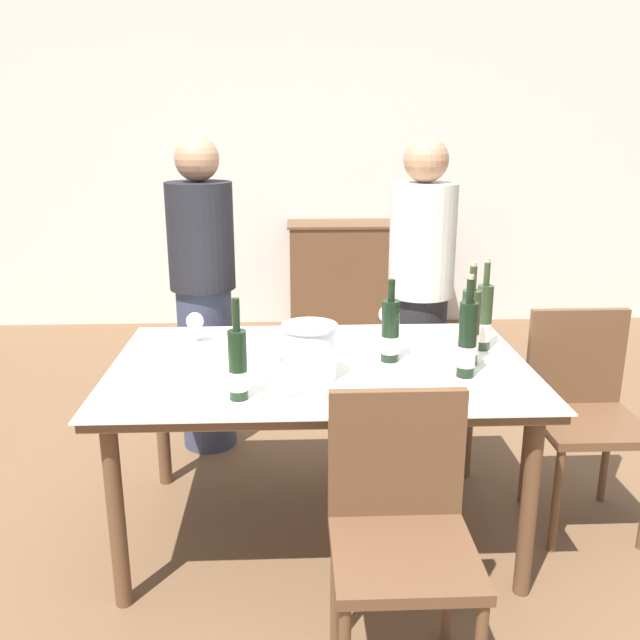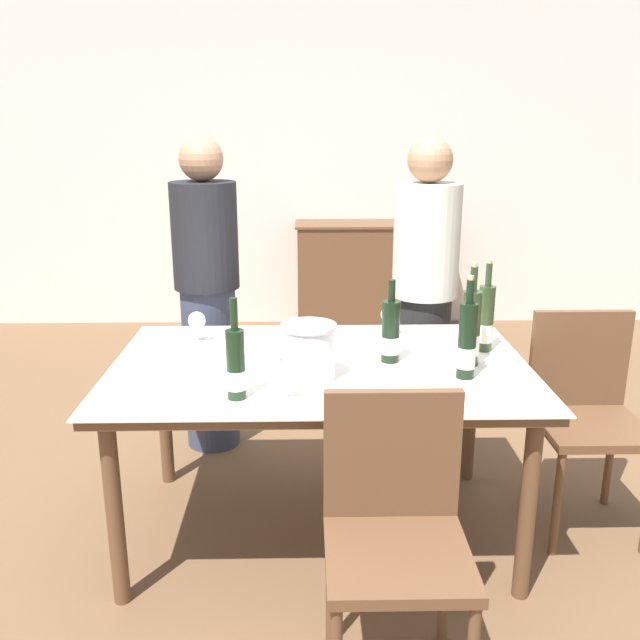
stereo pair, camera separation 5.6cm
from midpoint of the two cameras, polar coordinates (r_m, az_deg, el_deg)
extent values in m
plane|color=brown|center=(3.02, -0.56, -17.22)|extent=(12.00, 12.00, 0.00)
cube|color=silver|center=(5.72, -1.68, 13.59)|extent=(8.00, 0.10, 2.80)
cube|color=brown|center=(5.59, 3.49, 3.54)|extent=(1.22, 0.44, 0.88)
cube|color=brown|center=(5.51, 3.57, 8.08)|extent=(1.26, 0.46, 0.02)
cylinder|color=brown|center=(2.55, -17.41, -15.54)|extent=(0.06, 0.06, 0.71)
cylinder|color=brown|center=(2.59, 16.57, -14.88)|extent=(0.06, 0.06, 0.71)
cylinder|color=brown|center=(3.29, -13.67, -7.71)|extent=(0.06, 0.06, 0.71)
cylinder|color=brown|center=(3.33, 11.87, -7.33)|extent=(0.06, 0.06, 0.71)
cube|color=brown|center=(2.69, -0.60, -4.18)|extent=(1.61, 1.02, 0.04)
cube|color=white|center=(2.68, -0.60, -3.76)|extent=(1.64, 1.05, 0.01)
cylinder|color=silver|center=(2.50, -1.53, -2.67)|extent=(0.20, 0.20, 0.21)
cylinder|color=silver|center=(2.47, -1.55, -0.52)|extent=(0.21, 0.21, 0.01)
cylinder|color=#28381E|center=(2.89, 13.09, 0.19)|extent=(0.07, 0.07, 0.28)
cylinder|color=silver|center=(2.90, 13.01, -0.95)|extent=(0.07, 0.07, 0.08)
cylinder|color=#28381E|center=(2.84, 13.33, 3.79)|extent=(0.03, 0.03, 0.10)
cylinder|color=tan|center=(2.83, 13.40, 4.90)|extent=(0.02, 0.02, 0.02)
cylinder|color=black|center=(2.33, -7.63, -3.81)|extent=(0.06, 0.06, 0.25)
cylinder|color=white|center=(2.35, -7.58, -5.05)|extent=(0.07, 0.07, 0.07)
cylinder|color=black|center=(2.27, -7.80, 0.45)|extent=(0.03, 0.03, 0.11)
cylinder|color=black|center=(2.56, 11.67, -1.66)|extent=(0.07, 0.07, 0.29)
cylinder|color=silver|center=(2.58, 11.59, -2.99)|extent=(0.07, 0.07, 0.08)
cylinder|color=black|center=(2.51, 11.92, 2.41)|extent=(0.03, 0.03, 0.09)
cylinder|color=tan|center=(2.50, 11.98, 3.57)|extent=(0.02, 0.02, 0.02)
cylinder|color=#28381E|center=(2.70, 11.93, -0.62)|extent=(0.07, 0.07, 0.30)
cylinder|color=white|center=(2.72, 11.85, -1.94)|extent=(0.08, 0.08, 0.08)
cylinder|color=#28381E|center=(2.65, 12.18, 3.44)|extent=(0.03, 0.03, 0.10)
cylinder|color=tan|center=(2.64, 12.25, 4.63)|extent=(0.02, 0.02, 0.02)
cylinder|color=black|center=(2.69, 5.34, -0.94)|extent=(0.07, 0.07, 0.25)
cylinder|color=white|center=(2.70, 5.31, -2.05)|extent=(0.07, 0.07, 0.07)
cylinder|color=black|center=(2.64, 5.43, 2.51)|extent=(0.03, 0.03, 0.09)
cylinder|color=white|center=(3.06, 5.16, -1.16)|extent=(0.06, 0.06, 0.00)
cylinder|color=white|center=(3.05, 5.17, -0.57)|extent=(0.01, 0.01, 0.06)
sphere|color=white|center=(3.03, 5.20, 0.50)|extent=(0.08, 0.08, 0.08)
cylinder|color=white|center=(2.35, -3.26, -6.66)|extent=(0.07, 0.07, 0.00)
cylinder|color=white|center=(2.33, -3.28, -5.82)|extent=(0.01, 0.01, 0.07)
sphere|color=white|center=(2.31, -3.30, -4.43)|extent=(0.07, 0.07, 0.07)
cylinder|color=white|center=(2.69, -4.10, -3.59)|extent=(0.07, 0.07, 0.00)
cylinder|color=white|center=(2.68, -4.12, -2.92)|extent=(0.01, 0.01, 0.06)
sphere|color=white|center=(2.66, -4.14, -1.75)|extent=(0.08, 0.08, 0.08)
cylinder|color=white|center=(2.98, -10.93, -1.85)|extent=(0.07, 0.07, 0.00)
cylinder|color=white|center=(2.97, -10.97, -1.19)|extent=(0.01, 0.01, 0.07)
sphere|color=white|center=(2.96, -11.03, -0.08)|extent=(0.08, 0.08, 0.08)
cylinder|color=brown|center=(2.36, 0.59, -21.46)|extent=(0.03, 0.03, 0.45)
cylinder|color=brown|center=(2.40, 10.06, -20.93)|extent=(0.03, 0.03, 0.45)
cube|color=brown|center=(2.08, 6.27, -19.05)|extent=(0.42, 0.42, 0.04)
cube|color=brown|center=(2.13, 5.68, -11.08)|extent=(0.42, 0.04, 0.42)
cylinder|color=brown|center=(2.92, 18.72, -14.23)|extent=(0.03, 0.03, 0.45)
cylinder|color=brown|center=(3.23, 16.39, -10.99)|extent=(0.03, 0.03, 0.45)
cylinder|color=brown|center=(3.36, 22.48, -10.47)|extent=(0.03, 0.03, 0.45)
cube|color=brown|center=(3.03, 21.21, -8.16)|extent=(0.42, 0.42, 0.04)
cube|color=brown|center=(3.12, 20.27, -2.89)|extent=(0.42, 0.04, 0.42)
cylinder|color=#383F56|center=(3.61, -9.92, -3.99)|extent=(0.28, 0.28, 0.86)
cylinder|color=black|center=(3.44, -10.49, 6.97)|extent=(0.33, 0.33, 0.53)
sphere|color=#A37556|center=(3.40, -10.81, 13.18)|extent=(0.22, 0.22, 0.22)
cylinder|color=#262628|center=(3.60, 7.73, -4.27)|extent=(0.28, 0.28, 0.83)
cylinder|color=beige|center=(3.42, 8.17, 6.66)|extent=(0.33, 0.33, 0.56)
sphere|color=#A37556|center=(3.38, 8.44, 13.20)|extent=(0.22, 0.22, 0.22)
camera|label=1|loc=(0.03, -90.62, -0.18)|focal=38.00mm
camera|label=2|loc=(0.03, 89.38, 0.18)|focal=38.00mm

